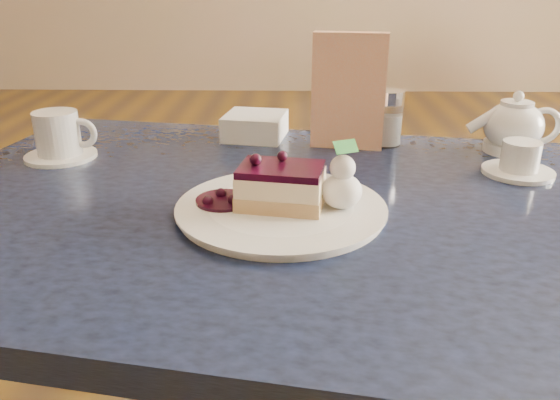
{
  "coord_description": "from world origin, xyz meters",
  "views": [
    {
      "loc": [
        0.02,
        -0.54,
        1.11
      ],
      "look_at": [
        0.01,
        0.14,
        0.83
      ],
      "focal_mm": 35.0,
      "sensor_mm": 36.0,
      "label": 1
    }
  ],
  "objects_px": {
    "main_table": "(287,245)",
    "dessert_plate": "(281,209)",
    "coffee_set": "(60,137)",
    "cheesecake_slice": "(281,186)",
    "tea_set": "(514,134)"
  },
  "relations": [
    {
      "from": "dessert_plate",
      "to": "coffee_set",
      "type": "bearing_deg",
      "value": 149.61
    },
    {
      "from": "tea_set",
      "to": "main_table",
      "type": "bearing_deg",
      "value": -151.74
    },
    {
      "from": "main_table",
      "to": "coffee_set",
      "type": "xyz_separation_m",
      "value": [
        -0.44,
        0.2,
        0.12
      ]
    },
    {
      "from": "main_table",
      "to": "coffee_set",
      "type": "distance_m",
      "value": 0.5
    },
    {
      "from": "dessert_plate",
      "to": "cheesecake_slice",
      "type": "height_order",
      "value": "cheesecake_slice"
    },
    {
      "from": "tea_set",
      "to": "coffee_set",
      "type": "bearing_deg",
      "value": -177.85
    },
    {
      "from": "dessert_plate",
      "to": "cheesecake_slice",
      "type": "xyz_separation_m",
      "value": [
        0.0,
        0.0,
        0.04
      ]
    },
    {
      "from": "main_table",
      "to": "dessert_plate",
      "type": "distance_m",
      "value": 0.1
    },
    {
      "from": "main_table",
      "to": "cheesecake_slice",
      "type": "xyz_separation_m",
      "value": [
        -0.01,
        -0.05,
        0.12
      ]
    },
    {
      "from": "tea_set",
      "to": "dessert_plate",
      "type": "bearing_deg",
      "value": -147.29
    },
    {
      "from": "dessert_plate",
      "to": "tea_set",
      "type": "relative_size",
      "value": 1.22
    },
    {
      "from": "cheesecake_slice",
      "to": "dessert_plate",
      "type": "bearing_deg",
      "value": -170.42
    },
    {
      "from": "cheesecake_slice",
      "to": "main_table",
      "type": "bearing_deg",
      "value": 90.0
    },
    {
      "from": "coffee_set",
      "to": "tea_set",
      "type": "distance_m",
      "value": 0.88
    },
    {
      "from": "coffee_set",
      "to": "cheesecake_slice",
      "type": "bearing_deg",
      "value": -30.39
    }
  ]
}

